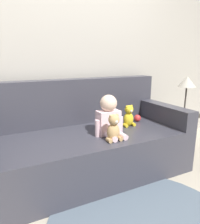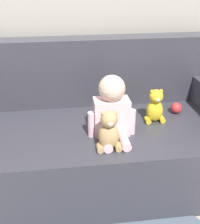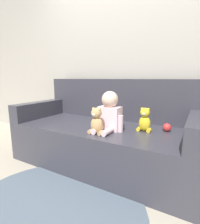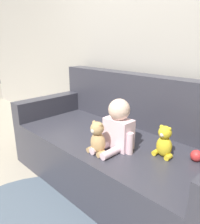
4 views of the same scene
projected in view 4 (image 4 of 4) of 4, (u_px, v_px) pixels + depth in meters
name	position (u px, v px, depth m)	size (l,w,h in m)	color
ground_plane	(114.00, 181.00, 2.10)	(12.00, 12.00, 0.00)	#B7AD99
wall_back	(156.00, 40.00, 2.08)	(8.00, 0.05, 2.60)	#ADA89E
couch	(119.00, 148.00, 2.04)	(2.07, 0.95, 0.99)	#383842
person_baby	(118.00, 127.00, 1.71)	(0.31, 0.32, 0.40)	silver
teddy_bear_brown	(98.00, 139.00, 1.64)	(0.15, 0.12, 0.26)	tan
plush_toy_side	(164.00, 142.00, 1.60)	(0.14, 0.11, 0.24)	yellow
toy_ball	(196.00, 156.00, 1.55)	(0.08, 0.08, 0.08)	red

